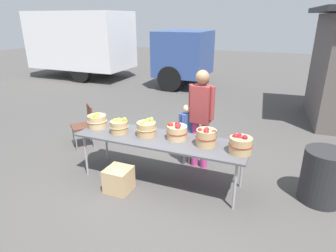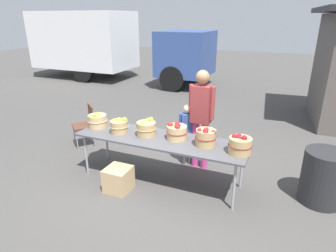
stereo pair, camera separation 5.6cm
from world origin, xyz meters
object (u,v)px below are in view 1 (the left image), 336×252
object	(u,v)px
apple_basket_red_2	(241,145)
apple_basket_green_0	(97,121)
box_truck	(103,43)
apple_basket_green_2	(146,128)
apple_basket_red_0	(177,132)
child_customer	(187,130)
vendor_adult	(201,112)
market_table	(161,141)
apple_basket_red_1	(206,137)
folding_chair	(85,123)
produce_crate	(119,179)
apple_basket_green_1	(119,126)
trash_barrel	(323,176)

from	to	relation	value
apple_basket_red_2	apple_basket_green_0	bearing A→B (deg)	178.44
apple_basket_green_0	box_truck	distance (m)	8.00
apple_basket_green_2	apple_basket_red_0	size ratio (longest dim) A/B	0.98
child_customer	box_truck	xyz separation A→B (m)	(-5.78, 5.95, 0.83)
apple_basket_green_0	vendor_adult	size ratio (longest dim) A/B	0.19
apple_basket_red_0	market_table	bearing A→B (deg)	-162.22
vendor_adult	apple_basket_red_1	bearing A→B (deg)	117.00
vendor_adult	box_truck	world-z (taller)	box_truck
apple_basket_green_2	apple_basket_red_2	bearing A→B (deg)	-2.39
market_table	box_truck	distance (m)	8.75
apple_basket_red_2	folding_chair	world-z (taller)	apple_basket_red_2
apple_basket_red_2	child_customer	bearing A→B (deg)	143.52
produce_crate	market_table	bearing A→B (deg)	46.00
folding_chair	apple_basket_green_2	bearing A→B (deg)	20.57
market_table	produce_crate	distance (m)	0.87
apple_basket_green_1	produce_crate	bearing A→B (deg)	-63.57
apple_basket_green_2	box_truck	distance (m)	8.55
vendor_adult	child_customer	distance (m)	0.43
folding_chair	produce_crate	bearing A→B (deg)	2.91
apple_basket_red_0	apple_basket_red_2	bearing A→B (deg)	-6.65
apple_basket_green_0	apple_basket_green_2	bearing A→B (deg)	-0.24
apple_basket_red_2	produce_crate	size ratio (longest dim) A/B	0.89
apple_basket_green_1	box_truck	size ratio (longest dim) A/B	0.04
apple_basket_red_1	box_truck	xyz separation A→B (m)	(-6.31, 6.67, 0.60)
apple_basket_red_1	child_customer	bearing A→B (deg)	126.74
apple_basket_green_2	trash_barrel	bearing A→B (deg)	8.20
apple_basket_red_1	vendor_adult	world-z (taller)	vendor_adult
apple_basket_green_0	apple_basket_red_2	xyz separation A→B (m)	(2.41, -0.07, 0.00)
market_table	apple_basket_red_0	world-z (taller)	apple_basket_red_0
apple_basket_red_1	vendor_adult	size ratio (longest dim) A/B	0.18
apple_basket_red_0	box_truck	bearing A→B (deg)	131.43
folding_chair	child_customer	bearing A→B (deg)	42.72
child_customer	apple_basket_red_1	bearing A→B (deg)	101.80
apple_basket_green_2	child_customer	xyz separation A→B (m)	(0.44, 0.70, -0.21)
apple_basket_red_2	trash_barrel	distance (m)	1.30
trash_barrel	vendor_adult	bearing A→B (deg)	170.61
apple_basket_red_2	box_truck	size ratio (longest dim) A/B	0.04
folding_chair	apple_basket_green_0	bearing A→B (deg)	1.85
trash_barrel	apple_basket_red_0	bearing A→B (deg)	-171.31
vendor_adult	trash_barrel	size ratio (longest dim) A/B	2.20
apple_basket_red_0	produce_crate	distance (m)	1.15
apple_basket_green_2	vendor_adult	xyz separation A→B (m)	(0.68, 0.69, 0.14)
apple_basket_green_2	produce_crate	distance (m)	0.89
apple_basket_red_2	child_customer	size ratio (longest dim) A/B	0.30
market_table	vendor_adult	xyz separation A→B (m)	(0.43, 0.72, 0.30)
apple_basket_red_1	folding_chair	bearing A→B (deg)	166.33
apple_basket_green_0	apple_basket_red_0	bearing A→B (deg)	1.95
apple_basket_red_2	child_customer	world-z (taller)	child_customer
apple_basket_green_1	apple_basket_green_2	size ratio (longest dim) A/B	0.94
apple_basket_red_0	produce_crate	xyz separation A→B (m)	(-0.72, -0.58, -0.69)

